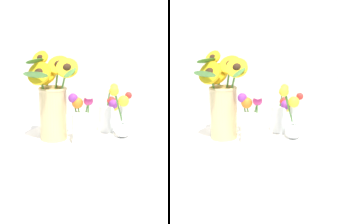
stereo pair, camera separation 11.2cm
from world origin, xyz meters
The scene contains 6 objects.
ground_plane centered at (0.00, 0.00, 0.00)m, with size 6.00×6.00×0.00m, color silver.
serving_tray centered at (-0.04, 0.04, 0.01)m, with size 0.47×0.47×0.02m.
mason_jar_sunflowers centered at (-0.15, 0.02, 0.16)m, with size 0.20×0.20×0.32m.
vase_small_center centered at (-0.03, 0.00, 0.09)m, with size 0.10×0.09×0.19m.
vase_bulb_right centered at (0.09, 0.09, 0.10)m, with size 0.08×0.08×0.20m.
vase_small_back centered at (0.03, 0.15, 0.09)m, with size 0.08×0.08×0.18m.
Camera 2 is at (0.34, -0.98, 0.40)m, focal length 50.00 mm.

